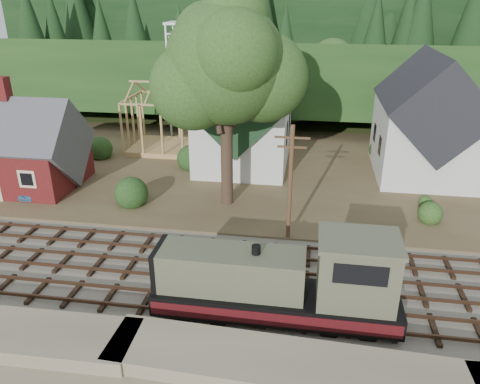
# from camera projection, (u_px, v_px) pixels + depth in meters

# --- Properties ---
(ground) EXTENTS (140.00, 140.00, 0.00)m
(ground) POSITION_uv_depth(u_px,v_px,m) (164.00, 274.00, 27.75)
(ground) COLOR #384C1E
(ground) RESTS_ON ground
(embankment) EXTENTS (64.00, 5.00, 1.60)m
(embankment) POSITION_uv_depth(u_px,v_px,m) (104.00, 384.00, 20.04)
(embankment) COLOR #7F7259
(embankment) RESTS_ON ground
(railroad_bed) EXTENTS (64.00, 11.00, 0.16)m
(railroad_bed) POSITION_uv_depth(u_px,v_px,m) (164.00, 273.00, 27.71)
(railroad_bed) COLOR #726B5B
(railroad_bed) RESTS_ON ground
(village_flat) EXTENTS (64.00, 26.00, 0.30)m
(village_flat) POSITION_uv_depth(u_px,v_px,m) (222.00, 167.00, 44.00)
(village_flat) COLOR brown
(village_flat) RESTS_ON ground
(hillside) EXTENTS (70.00, 28.96, 12.74)m
(hillside) POSITION_uv_depth(u_px,v_px,m) (254.00, 110.00, 65.81)
(hillside) COLOR #1E3F19
(hillside) RESTS_ON ground
(ridge) EXTENTS (80.00, 20.00, 12.00)m
(ridge) POSITION_uv_depth(u_px,v_px,m) (266.00, 88.00, 80.30)
(ridge) COLOR black
(ridge) RESTS_ON ground
(depot) EXTENTS (10.80, 7.41, 9.00)m
(depot) POSITION_uv_depth(u_px,v_px,m) (16.00, 151.00, 38.71)
(depot) COLOR #541315
(depot) RESTS_ON village_flat
(church) EXTENTS (8.40, 15.17, 13.00)m
(church) POSITION_uv_depth(u_px,v_px,m) (246.00, 111.00, 43.23)
(church) COLOR silver
(church) RESTS_ON village_flat
(farmhouse) EXTENTS (8.40, 10.80, 10.60)m
(farmhouse) POSITION_uv_depth(u_px,v_px,m) (427.00, 124.00, 40.46)
(farmhouse) COLOR silver
(farmhouse) RESTS_ON village_flat
(timber_frame) EXTENTS (8.20, 6.20, 6.99)m
(timber_frame) POSITION_uv_depth(u_px,v_px,m) (171.00, 122.00, 47.24)
(timber_frame) COLOR tan
(timber_frame) RESTS_ON village_flat
(lattice_tower) EXTENTS (3.20, 3.20, 12.12)m
(lattice_tower) POSITION_uv_depth(u_px,v_px,m) (183.00, 45.00, 49.98)
(lattice_tower) COLOR silver
(lattice_tower) RESTS_ON village_flat
(big_tree) EXTENTS (10.90, 8.40, 14.70)m
(big_tree) POSITION_uv_depth(u_px,v_px,m) (228.00, 73.00, 32.51)
(big_tree) COLOR #38281E
(big_tree) RESTS_ON village_flat
(telegraph_pole_near) EXTENTS (2.20, 0.28, 8.00)m
(telegraph_pole_near) POSITION_uv_depth(u_px,v_px,m) (290.00, 182.00, 29.77)
(telegraph_pole_near) COLOR #4C331E
(telegraph_pole_near) RESTS_ON ground
(locomotive) EXTENTS (12.09, 3.02, 4.83)m
(locomotive) POSITION_uv_depth(u_px,v_px,m) (285.00, 284.00, 23.13)
(locomotive) COLOR black
(locomotive) RESTS_ON railroad_bed
(car_blue) EXTENTS (1.48, 3.30, 1.10)m
(car_blue) POSITION_uv_depth(u_px,v_px,m) (34.00, 189.00, 37.43)
(car_blue) COLOR #598FC0
(car_blue) RESTS_ON village_flat
(car_green) EXTENTS (3.88, 1.53, 1.26)m
(car_green) POSITION_uv_depth(u_px,v_px,m) (2.00, 181.00, 38.83)
(car_green) COLOR #93B07A
(car_green) RESTS_ON village_flat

